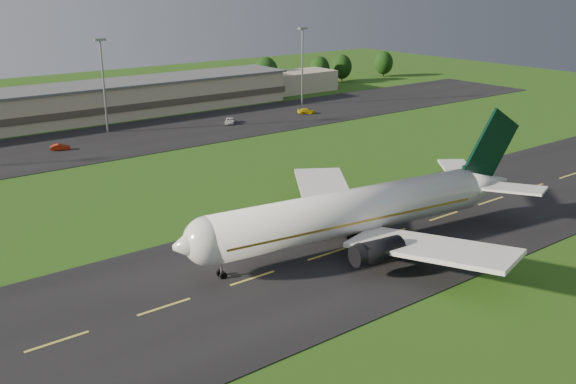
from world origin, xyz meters
TOP-DOWN VIEW (x-y plane):
  - ground at (0.00, 0.00)m, footprint 360.00×360.00m
  - taxiway at (0.00, 0.00)m, footprint 220.00×30.00m
  - apron at (0.00, 72.00)m, footprint 260.00×30.00m
  - airliner at (4.60, -0.12)m, footprint 51.12×41.77m
  - terminal at (6.40, 96.18)m, footprint 145.00×16.00m
  - light_mast_centre at (5.00, 80.00)m, footprint 2.40×1.20m
  - light_mast_east at (60.00, 80.00)m, footprint 2.40×1.20m
  - tree_line at (33.41, 105.35)m, footprint 200.13×8.73m
  - service_vehicle_b at (-8.75, 70.49)m, footprint 3.95×2.47m
  - service_vehicle_c at (31.30, 71.14)m, footprint 4.57×5.01m
  - service_vehicle_d at (52.86, 69.30)m, footprint 4.88×3.65m

SIDE VIEW (x-z plane):
  - ground at x=0.00m, z-range 0.00..0.00m
  - taxiway at x=0.00m, z-range 0.00..0.10m
  - apron at x=0.00m, z-range 0.00..0.10m
  - service_vehicle_b at x=-8.75m, z-range 0.10..1.33m
  - service_vehicle_c at x=31.30m, z-range 0.10..1.40m
  - service_vehicle_d at x=52.86m, z-range 0.10..1.42m
  - terminal at x=6.40m, z-range -0.21..8.19m
  - airliner at x=4.60m, z-range -3.13..12.45m
  - tree_line at x=33.41m, z-range -0.23..9.90m
  - light_mast_centre at x=5.00m, z-range 2.56..22.91m
  - light_mast_east at x=60.00m, z-range 2.56..22.91m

